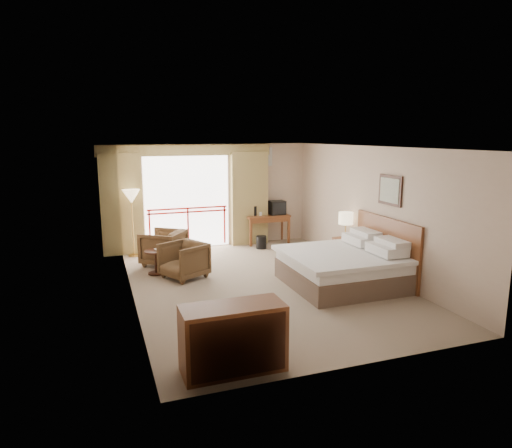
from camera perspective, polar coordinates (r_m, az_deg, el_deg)
name	(u,v)px	position (r m, az deg, el deg)	size (l,w,h in m)	color
floor	(262,284)	(9.20, 0.80, -7.48)	(7.00, 7.00, 0.00)	gray
ceiling	(263,147)	(8.73, 0.85, 9.58)	(7.00, 7.00, 0.00)	white
wall_back	(217,195)	(12.17, -4.92, 3.59)	(5.00, 5.00, 0.00)	#C7AC95
wall_front	(361,265)	(5.79, 12.97, -5.03)	(5.00, 5.00, 0.00)	#C7AC95
wall_left	(130,226)	(8.35, -15.49, -0.23)	(7.00, 7.00, 0.00)	#C7AC95
wall_right	(373,210)	(10.00, 14.39, 1.65)	(7.00, 7.00, 0.00)	#C7AC95
balcony_door	(187,202)	(12.00, -8.58, 2.68)	(2.40, 2.40, 0.00)	white
balcony_railing	(188,217)	(12.04, -8.51, 0.84)	(2.09, 0.03, 1.02)	red
curtain_left	(122,204)	(11.67, -16.45, 2.36)	(1.00, 0.26, 2.50)	olive
curtain_right	(249,198)	(12.28, -0.89, 3.23)	(1.00, 0.26, 2.50)	olive
valance	(187,150)	(11.78, -8.68, 9.12)	(4.40, 0.22, 0.28)	olive
hvac_vent	(263,157)	(12.44, 0.90, 8.42)	(0.50, 0.04, 0.50)	silver
bed	(344,267)	(9.19, 10.95, -5.25)	(2.13, 2.06, 0.97)	brown
headboard	(386,249)	(9.63, 15.97, -3.04)	(0.06, 2.10, 1.30)	#602D14
framed_art	(390,190)	(9.43, 16.41, 4.06)	(0.04, 0.72, 0.60)	black
nightstand	(346,252)	(10.62, 11.14, -3.42)	(0.43, 0.51, 0.62)	#602D14
table_lamp	(346,219)	(10.50, 11.16, 0.65)	(0.33, 0.33, 0.58)	tan
phone	(348,238)	(10.39, 11.40, -1.78)	(0.18, 0.14, 0.08)	black
desk	(266,221)	(12.52, 1.28, 0.40)	(1.19, 0.58, 0.78)	#602D14
tv	(277,208)	(12.51, 2.67, 2.05)	(0.42, 0.33, 0.38)	black
coffee_maker	(255,211)	(12.30, -0.16, 1.64)	(0.12, 0.12, 0.27)	black
cup	(261,214)	(12.32, 0.58, 1.27)	(0.07, 0.07, 0.10)	white
wastebasket	(261,242)	(11.93, 0.67, -2.29)	(0.27, 0.27, 0.33)	black
armchair_far	(164,264)	(10.74, -11.43, -4.97)	(0.85, 0.88, 0.80)	#47321E
armchair_near	(184,278)	(9.70, -8.95, -6.63)	(0.80, 0.82, 0.75)	#47321E
side_table	(156,258)	(9.95, -12.43, -4.17)	(0.47, 0.47, 0.52)	black
book	(155,250)	(9.91, -12.47, -3.24)	(0.16, 0.22, 0.02)	white
floor_lamp	(131,199)	(11.36, -15.31, 3.03)	(0.42, 0.42, 1.64)	tan
dresser	(233,338)	(5.88, -2.88, -14.08)	(1.30, 0.55, 0.86)	#602D14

